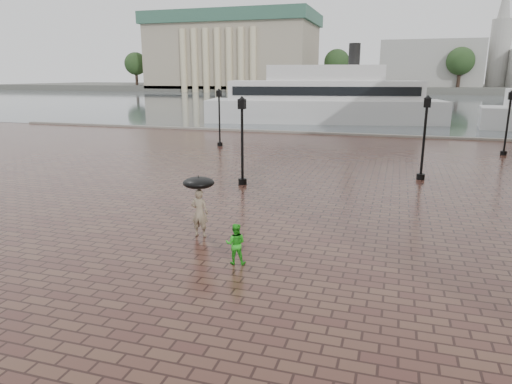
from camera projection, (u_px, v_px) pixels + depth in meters
The scene contains 11 objects.
ground at pixel (329, 276), 13.02m from camera, with size 300.00×300.00×0.00m, color #3C201B.
harbour_water at pixel (391, 102), 98.17m from camera, with size 240.00×240.00×0.00m, color #40484E.
quay_edge at pixel (379, 136), 42.63m from camera, with size 80.00×0.60×0.30m, color slate.
far_shore at pixel (395, 88), 160.86m from camera, with size 300.00×60.00×2.00m, color #4C4C47.
museum at pixel (233, 50), 159.07m from camera, with size 57.00×32.50×26.00m.
far_trees at pixel (396, 62), 138.40m from camera, with size 188.00×8.00×13.50m.
street_lamps at pixel (347, 127), 29.06m from camera, with size 21.44×14.44×4.40m.
adult_pedestrian at pixel (200, 213), 16.07m from camera, with size 0.63×0.41×1.72m, color gray.
child_pedestrian at pixel (236, 244), 13.74m from camera, with size 0.62×0.48×1.27m, color green.
ferry_near at pixel (324, 99), 54.56m from camera, with size 28.58×11.52×9.13m.
umbrella at pixel (199, 183), 15.80m from camera, with size 1.10×1.10×1.15m.
Camera 1 is at (1.54, -12.09, 5.57)m, focal length 32.00 mm.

